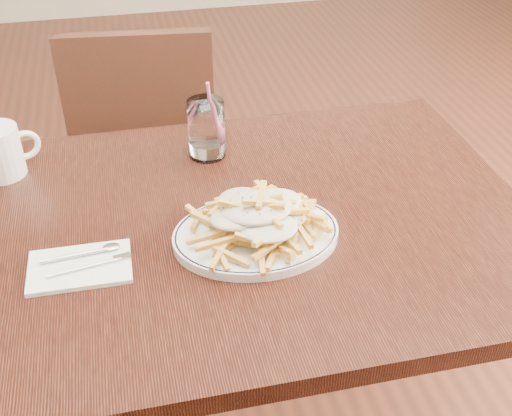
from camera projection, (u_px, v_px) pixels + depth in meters
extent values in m
cube|color=black|center=(221.00, 228.00, 1.23)|extent=(1.20, 0.80, 0.04)
cylinder|color=black|center=(393.00, 235.00, 1.82)|extent=(0.05, 0.05, 0.71)
cube|color=#321910|center=(150.00, 154.00, 2.07)|extent=(0.45, 0.45, 0.04)
cube|color=#321910|center=(141.00, 112.00, 1.77)|extent=(0.41, 0.08, 0.45)
cylinder|color=#321910|center=(205.00, 178.00, 2.35)|extent=(0.04, 0.04, 0.40)
cylinder|color=#321910|center=(108.00, 184.00, 2.32)|extent=(0.04, 0.04, 0.40)
cylinder|color=#321910|center=(211.00, 237.00, 2.07)|extent=(0.04, 0.04, 0.40)
cylinder|color=#321910|center=(100.00, 244.00, 2.03)|extent=(0.04, 0.04, 0.40)
torus|color=black|center=(256.00, 233.00, 1.16)|extent=(0.35, 0.35, 0.01)
ellipsoid|color=silver|center=(256.00, 206.00, 1.12)|extent=(0.22, 0.20, 0.03)
cube|color=white|center=(80.00, 267.00, 1.10)|extent=(0.18, 0.12, 0.01)
cylinder|color=white|center=(207.00, 129.00, 1.38)|extent=(0.08, 0.08, 0.13)
cylinder|color=white|center=(207.00, 147.00, 1.40)|extent=(0.07, 0.07, 0.03)
cylinder|color=#E7587C|center=(211.00, 116.00, 1.37)|extent=(0.02, 0.04, 0.17)
torus|color=white|center=(25.00, 145.00, 1.34)|extent=(0.07, 0.03, 0.07)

